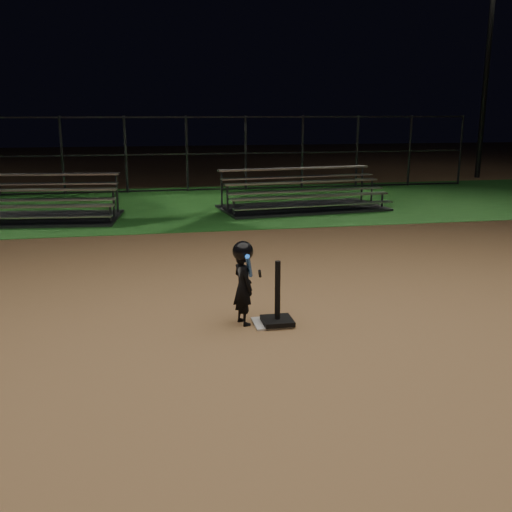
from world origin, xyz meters
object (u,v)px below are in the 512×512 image
(batting_tee, at_px, (277,312))
(bleacher_right, at_px, (303,201))
(child_batter, at_px, (243,280))
(light_pole_right, at_px, (489,50))
(home_plate, at_px, (271,323))
(bleacher_left, at_px, (26,212))

(batting_tee, height_order, bleacher_right, bleacher_right)
(child_batter, distance_m, light_pole_right, 19.81)
(batting_tee, bearing_deg, home_plate, 143.42)
(child_batter, xyz_separation_m, bleacher_right, (3.15, 8.52, -0.35))
(child_batter, bearing_deg, bleacher_right, -38.88)
(bleacher_right, bearing_deg, batting_tee, -113.95)
(home_plate, height_order, light_pole_right, light_pole_right)
(bleacher_left, relative_size, light_pole_right, 0.56)
(home_plate, relative_size, light_pole_right, 0.05)
(light_pole_right, bearing_deg, bleacher_right, -145.37)
(batting_tee, distance_m, bleacher_left, 9.41)
(batting_tee, xyz_separation_m, bleacher_left, (-4.45, 8.29, 0.05))
(child_batter, height_order, bleacher_left, bleacher_left)
(home_plate, xyz_separation_m, light_pole_right, (12.00, 14.94, 4.93))
(home_plate, relative_size, batting_tee, 0.55)
(bleacher_right, bearing_deg, bleacher_left, 176.47)
(batting_tee, height_order, light_pole_right, light_pole_right)
(light_pole_right, bearing_deg, home_plate, -128.77)
(batting_tee, bearing_deg, bleacher_left, 118.24)
(bleacher_left, relative_size, bleacher_right, 1.00)
(batting_tee, bearing_deg, light_pole_right, 51.49)
(bleacher_left, bearing_deg, light_pole_right, 28.43)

